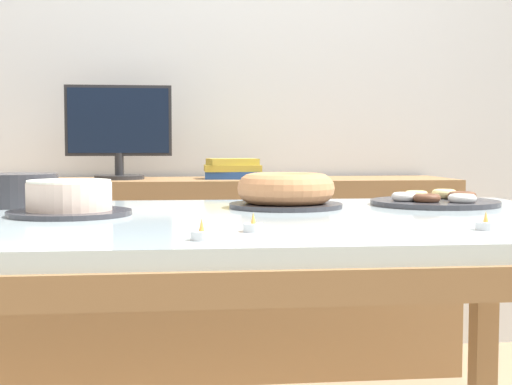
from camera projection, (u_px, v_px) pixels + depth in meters
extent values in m
cube|color=silver|center=(209.00, 63.00, 3.18)|extent=(8.00, 0.10, 2.60)
cube|color=silver|center=(240.00, 224.00, 1.67)|extent=(1.73, 1.04, 0.04)
cube|color=olive|center=(266.00, 285.00, 1.18)|extent=(1.76, 0.08, 0.06)
cube|color=olive|center=(226.00, 222.00, 2.17)|extent=(1.76, 0.08, 0.06)
cube|color=olive|center=(484.00, 328.00, 2.26)|extent=(0.07, 0.07, 0.70)
cube|color=olive|center=(213.00, 275.00, 2.95)|extent=(1.98, 0.44, 0.80)
cylinder|color=#262628|center=(119.00, 177.00, 2.88)|extent=(0.20, 0.20, 0.02)
cylinder|color=#262628|center=(119.00, 164.00, 2.87)|extent=(0.04, 0.04, 0.09)
cube|color=#262628|center=(119.00, 121.00, 2.86)|extent=(0.42, 0.02, 0.28)
cube|color=black|center=(118.00, 121.00, 2.85)|extent=(0.40, 0.00, 0.26)
cube|color=#23478C|center=(232.00, 175.00, 2.93)|extent=(0.23, 0.18, 0.03)
cube|color=#B29933|center=(232.00, 168.00, 2.93)|extent=(0.23, 0.17, 0.03)
cube|color=#B29933|center=(232.00, 162.00, 2.92)|extent=(0.21, 0.17, 0.03)
cylinder|color=#333338|center=(70.00, 213.00, 1.70)|extent=(0.29, 0.29, 0.01)
cylinder|color=beige|center=(69.00, 196.00, 1.69)|extent=(0.20, 0.20, 0.07)
cylinder|color=white|center=(69.00, 181.00, 1.69)|extent=(0.20, 0.20, 0.01)
cylinder|color=#333338|center=(286.00, 205.00, 1.91)|extent=(0.30, 0.30, 0.01)
torus|color=#BC7A4C|center=(286.00, 188.00, 1.90)|extent=(0.26, 0.26, 0.08)
cylinder|color=#333338|center=(434.00, 203.00, 1.99)|extent=(0.36, 0.36, 0.01)
torus|color=brown|center=(462.00, 196.00, 2.00)|extent=(0.08, 0.08, 0.02)
torus|color=#EAD184|center=(444.00, 194.00, 2.05)|extent=(0.07, 0.07, 0.03)
torus|color=#EAD184|center=(416.00, 195.00, 2.05)|extent=(0.07, 0.07, 0.02)
torus|color=white|center=(404.00, 197.00, 1.96)|extent=(0.07, 0.07, 0.02)
torus|color=brown|center=(427.00, 198.00, 1.92)|extent=(0.07, 0.07, 0.02)
torus|color=white|center=(462.00, 198.00, 1.91)|extent=(0.08, 0.08, 0.02)
cylinder|color=#333338|center=(19.00, 205.00, 1.95)|extent=(0.21, 0.21, 0.01)
cylinder|color=#333338|center=(19.00, 201.00, 1.95)|extent=(0.21, 0.21, 0.01)
cylinder|color=#333338|center=(19.00, 197.00, 1.95)|extent=(0.21, 0.21, 0.01)
cylinder|color=#333338|center=(19.00, 194.00, 1.94)|extent=(0.21, 0.21, 0.01)
cylinder|color=#333338|center=(19.00, 190.00, 1.94)|extent=(0.21, 0.21, 0.01)
cylinder|color=#333338|center=(19.00, 186.00, 1.94)|extent=(0.21, 0.21, 0.01)
cylinder|color=#333338|center=(19.00, 183.00, 1.94)|extent=(0.21, 0.21, 0.01)
cylinder|color=#333338|center=(19.00, 179.00, 1.94)|extent=(0.21, 0.21, 0.01)
cylinder|color=#333338|center=(19.00, 175.00, 1.94)|extent=(0.21, 0.21, 0.01)
cylinder|color=silver|center=(202.00, 236.00, 1.25)|extent=(0.04, 0.04, 0.02)
cylinder|color=white|center=(202.00, 232.00, 1.25)|extent=(0.03, 0.03, 0.00)
cone|color=#F9B74C|center=(202.00, 225.00, 1.25)|extent=(0.01, 0.01, 0.02)
cylinder|color=silver|center=(253.00, 228.00, 1.37)|extent=(0.04, 0.04, 0.02)
cylinder|color=white|center=(253.00, 225.00, 1.37)|extent=(0.03, 0.03, 0.00)
cone|color=#F9B74C|center=(253.00, 218.00, 1.37)|extent=(0.01, 0.01, 0.02)
cylinder|color=silver|center=(486.00, 226.00, 1.40)|extent=(0.04, 0.04, 0.02)
cylinder|color=white|center=(486.00, 223.00, 1.40)|extent=(0.03, 0.03, 0.00)
cone|color=#F9B74C|center=(486.00, 216.00, 1.40)|extent=(0.01, 0.01, 0.02)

